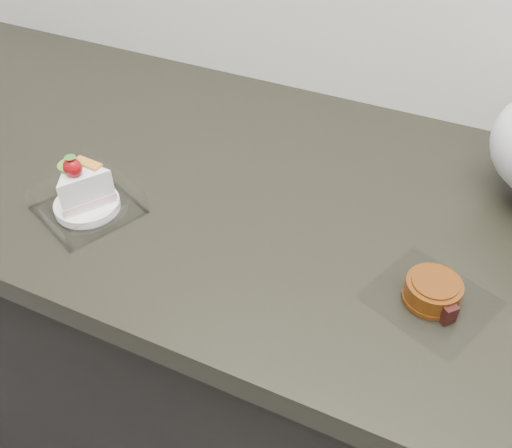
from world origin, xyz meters
TOP-DOWN VIEW (x-y plane):
  - counter at (0.00, 1.69)m, footprint 2.04×0.64m
  - cake_tray at (-0.40, 1.53)m, footprint 0.17×0.17m
  - mooncake_wrap at (0.09, 1.57)m, footprint 0.17×0.17m

SIDE VIEW (x-z plane):
  - counter at x=0.00m, z-range 0.00..0.90m
  - mooncake_wrap at x=0.09m, z-range 0.90..0.93m
  - cake_tray at x=-0.40m, z-range 0.88..0.98m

